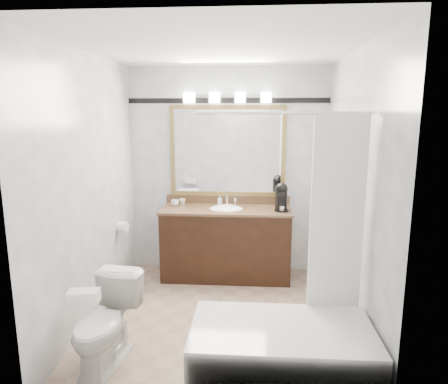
% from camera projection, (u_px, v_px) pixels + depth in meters
% --- Properties ---
extents(room, '(2.42, 2.62, 2.52)m').
position_uv_depth(room, '(219.00, 191.00, 3.63)').
color(room, tan).
rests_on(room, ground).
extents(vanity, '(1.53, 0.58, 0.97)m').
position_uv_depth(vanity, '(226.00, 241.00, 4.78)').
color(vanity, black).
rests_on(vanity, ground).
extents(mirror, '(1.40, 0.04, 1.10)m').
position_uv_depth(mirror, '(228.00, 151.00, 4.83)').
color(mirror, olive).
rests_on(mirror, room).
extents(vanity_light_bar, '(1.02, 0.14, 0.12)m').
position_uv_depth(vanity_light_bar, '(227.00, 97.00, 4.66)').
color(vanity_light_bar, silver).
rests_on(vanity_light_bar, room).
extents(accent_stripe, '(2.40, 0.01, 0.06)m').
position_uv_depth(accent_stripe, '(228.00, 101.00, 4.73)').
color(accent_stripe, black).
rests_on(accent_stripe, room).
extents(bathtub, '(1.30, 0.75, 1.96)m').
position_uv_depth(bathtub, '(285.00, 347.00, 2.89)').
color(bathtub, white).
rests_on(bathtub, ground).
extents(tp_roll, '(0.11, 0.12, 0.12)m').
position_uv_depth(tp_roll, '(123.00, 227.00, 4.46)').
color(tp_roll, white).
rests_on(tp_roll, room).
extents(toilet, '(0.48, 0.72, 0.69)m').
position_uv_depth(toilet, '(105.00, 323.00, 3.09)').
color(toilet, white).
rests_on(toilet, ground).
extents(tissue_box, '(0.22, 0.14, 0.08)m').
position_uv_depth(tissue_box, '(84.00, 297.00, 2.69)').
color(tissue_box, white).
rests_on(tissue_box, toilet).
extents(coffee_maker, '(0.17, 0.21, 0.32)m').
position_uv_depth(coffee_maker, '(281.00, 196.00, 4.59)').
color(coffee_maker, black).
rests_on(coffee_maker, vanity).
extents(cup_left, '(0.10, 0.10, 0.08)m').
position_uv_depth(cup_left, '(175.00, 203.00, 4.83)').
color(cup_left, white).
rests_on(cup_left, vanity).
extents(cup_right, '(0.09, 0.09, 0.07)m').
position_uv_depth(cup_right, '(183.00, 201.00, 4.91)').
color(cup_right, white).
rests_on(cup_right, vanity).
extents(soap_bottle_a, '(0.05, 0.05, 0.11)m').
position_uv_depth(soap_bottle_a, '(220.00, 200.00, 4.88)').
color(soap_bottle_a, white).
rests_on(soap_bottle_a, vanity).
extents(soap_bar, '(0.08, 0.05, 0.02)m').
position_uv_depth(soap_bar, '(228.00, 205.00, 4.81)').
color(soap_bar, beige).
rests_on(soap_bar, vanity).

